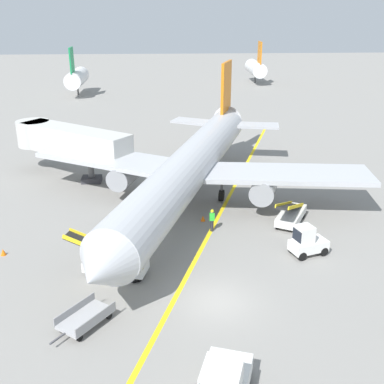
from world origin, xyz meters
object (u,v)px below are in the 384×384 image
(airliner, at_px, (192,165))
(ground_crew_marshaller, at_px, (212,220))
(safety_cone_nose_right, at_px, (203,218))
(safety_cone_wingtip_left, at_px, (3,252))
(belt_loader_aft_hold, at_px, (114,263))
(jet_bridge, at_px, (65,140))
(baggage_tug_near_wing, at_px, (307,242))
(baggage_cart_empty_trailing, at_px, (86,318))
(belt_loader_forward_hold, at_px, (291,214))

(airliner, bearing_deg, ground_crew_marshaller, -76.68)
(safety_cone_nose_right, relative_size, safety_cone_wingtip_left, 1.00)
(safety_cone_wingtip_left, bearing_deg, safety_cone_nose_right, 18.39)
(safety_cone_nose_right, bearing_deg, airliner, 101.82)
(belt_loader_aft_hold, bearing_deg, jet_bridge, 108.50)
(jet_bridge, bearing_deg, belt_loader_aft_hold, -71.50)
(ground_crew_marshaller, bearing_deg, baggage_tug_near_wing, -33.52)
(belt_loader_aft_hold, distance_m, baggage_cart_empty_trailing, 5.04)
(jet_bridge, relative_size, safety_cone_wingtip_left, 26.78)
(jet_bridge, distance_m, safety_cone_nose_right, 16.78)
(baggage_tug_near_wing, bearing_deg, airliner, 128.36)
(jet_bridge, height_order, safety_cone_nose_right, jet_bridge)
(airliner, relative_size, baggage_tug_near_wing, 12.78)
(baggage_tug_near_wing, bearing_deg, belt_loader_aft_hold, -172.26)
(jet_bridge, relative_size, safety_cone_nose_right, 26.78)
(jet_bridge, distance_m, baggage_cart_empty_trailing, 24.07)
(jet_bridge, bearing_deg, airliner, -34.33)
(ground_crew_marshaller, bearing_deg, baggage_cart_empty_trailing, -125.61)
(airliner, xyz_separation_m, safety_cone_wingtip_left, (-12.84, -7.72, -3.20))
(belt_loader_forward_hold, distance_m, ground_crew_marshaller, 6.08)
(jet_bridge, xyz_separation_m, ground_crew_marshaller, (12.67, -12.84, -2.63))
(baggage_tug_near_wing, distance_m, belt_loader_forward_hold, 4.79)
(airliner, relative_size, jet_bridge, 2.92)
(baggage_tug_near_wing, distance_m, ground_crew_marshaller, 6.98)
(safety_cone_nose_right, bearing_deg, jet_bridge, 137.69)
(baggage_cart_empty_trailing, relative_size, safety_cone_nose_right, 7.94)
(safety_cone_wingtip_left, bearing_deg, belt_loader_forward_hold, 10.33)
(airliner, bearing_deg, baggage_tug_near_wing, -51.64)
(belt_loader_forward_hold, distance_m, safety_cone_wingtip_left, 20.37)
(belt_loader_aft_hold, bearing_deg, baggage_cart_empty_trailing, -101.17)
(airliner, height_order, safety_cone_nose_right, airliner)
(baggage_tug_near_wing, bearing_deg, safety_cone_wingtip_left, 176.75)
(belt_loader_forward_hold, height_order, safety_cone_nose_right, belt_loader_forward_hold)
(belt_loader_forward_hold, xyz_separation_m, safety_cone_wingtip_left, (-20.03, -3.65, -0.56))
(belt_loader_forward_hold, height_order, belt_loader_aft_hold, same)
(belt_loader_forward_hold, bearing_deg, baggage_tug_near_wing, -92.31)
(belt_loader_aft_hold, height_order, safety_cone_nose_right, belt_loader_aft_hold)
(airliner, relative_size, safety_cone_wingtip_left, 78.09)
(belt_loader_forward_hold, height_order, ground_crew_marshaller, belt_loader_forward_hold)
(safety_cone_nose_right, distance_m, safety_cone_wingtip_left, 14.24)
(belt_loader_forward_hold, bearing_deg, belt_loader_aft_hold, -152.74)
(ground_crew_marshaller, bearing_deg, safety_cone_wingtip_left, -168.99)
(baggage_cart_empty_trailing, bearing_deg, jet_bridge, 102.52)
(safety_cone_wingtip_left, bearing_deg, baggage_tug_near_wing, -3.25)
(safety_cone_wingtip_left, bearing_deg, airliner, 31.02)
(baggage_tug_near_wing, height_order, belt_loader_forward_hold, belt_loader_forward_hold)
(baggage_cart_empty_trailing, distance_m, ground_crew_marshaller, 12.88)
(belt_loader_aft_hold, height_order, baggage_cart_empty_trailing, belt_loader_aft_hold)
(jet_bridge, bearing_deg, safety_cone_wingtip_left, -94.95)
(baggage_cart_empty_trailing, relative_size, safety_cone_wingtip_left, 7.94)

